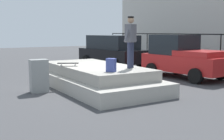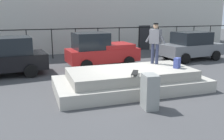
{
  "view_description": "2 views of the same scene",
  "coord_description": "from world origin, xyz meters",
  "px_view_note": "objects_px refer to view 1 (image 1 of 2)",
  "views": [
    {
      "loc": [
        9.62,
        -5.22,
        2.1
      ],
      "look_at": [
        -0.12,
        0.71,
        0.6
      ],
      "focal_mm": 46.66,
      "sensor_mm": 36.0,
      "label": 1
    },
    {
      "loc": [
        -3.82,
        -9.08,
        3.1
      ],
      "look_at": [
        -0.43,
        1.14,
        0.56
      ],
      "focal_mm": 39.85,
      "sensor_mm": 36.0,
      "label": 2
    }
  ],
  "objects_px": {
    "backpack": "(111,65)",
    "car_black_hatchback_near": "(113,50)",
    "skateboard": "(68,63)",
    "utility_box": "(39,76)",
    "skateboarder": "(131,38)",
    "car_red_pickup_mid": "(183,57)"
  },
  "relations": [
    {
      "from": "skateboard",
      "to": "utility_box",
      "type": "relative_size",
      "value": 0.67
    },
    {
      "from": "skateboard",
      "to": "utility_box",
      "type": "distance_m",
      "value": 1.18
    },
    {
      "from": "skateboard",
      "to": "backpack",
      "type": "xyz_separation_m",
      "value": [
        2.12,
        0.57,
        0.11
      ]
    },
    {
      "from": "skateboarder",
      "to": "car_red_pickup_mid",
      "type": "height_order",
      "value": "skateboarder"
    },
    {
      "from": "car_red_pickup_mid",
      "to": "skateboarder",
      "type": "bearing_deg",
      "value": -70.36
    },
    {
      "from": "skateboard",
      "to": "backpack",
      "type": "height_order",
      "value": "backpack"
    },
    {
      "from": "skateboard",
      "to": "car_red_pickup_mid",
      "type": "relative_size",
      "value": 0.19
    },
    {
      "from": "utility_box",
      "to": "skateboarder",
      "type": "bearing_deg",
      "value": 64.39
    },
    {
      "from": "car_red_pickup_mid",
      "to": "utility_box",
      "type": "relative_size",
      "value": 3.64
    },
    {
      "from": "skateboarder",
      "to": "car_black_hatchback_near",
      "type": "height_order",
      "value": "skateboarder"
    },
    {
      "from": "skateboard",
      "to": "car_black_hatchback_near",
      "type": "height_order",
      "value": "car_black_hatchback_near"
    },
    {
      "from": "skateboarder",
      "to": "utility_box",
      "type": "relative_size",
      "value": 1.54
    },
    {
      "from": "car_black_hatchback_near",
      "to": "skateboard",
      "type": "bearing_deg",
      "value": -44.6
    },
    {
      "from": "skateboard",
      "to": "utility_box",
      "type": "xyz_separation_m",
      "value": [
        0.05,
        -1.11,
        -0.37
      ]
    },
    {
      "from": "skateboard",
      "to": "car_black_hatchback_near",
      "type": "xyz_separation_m",
      "value": [
        -5.1,
        5.03,
        0.04
      ]
    },
    {
      "from": "car_black_hatchback_near",
      "to": "utility_box",
      "type": "relative_size",
      "value": 4.17
    },
    {
      "from": "skateboarder",
      "to": "car_black_hatchback_near",
      "type": "xyz_separation_m",
      "value": [
        -6.75,
        3.39,
        -0.9
      ]
    },
    {
      "from": "backpack",
      "to": "car_black_hatchback_near",
      "type": "height_order",
      "value": "car_black_hatchback_near"
    },
    {
      "from": "car_black_hatchback_near",
      "to": "car_red_pickup_mid",
      "type": "bearing_deg",
      "value": 5.58
    },
    {
      "from": "skateboard",
      "to": "car_red_pickup_mid",
      "type": "xyz_separation_m",
      "value": [
        0.26,
        5.55,
        0.01
      ]
    },
    {
      "from": "skateboard",
      "to": "car_black_hatchback_near",
      "type": "relative_size",
      "value": 0.16
    },
    {
      "from": "backpack",
      "to": "car_black_hatchback_near",
      "type": "bearing_deg",
      "value": 115.59
    }
  ]
}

